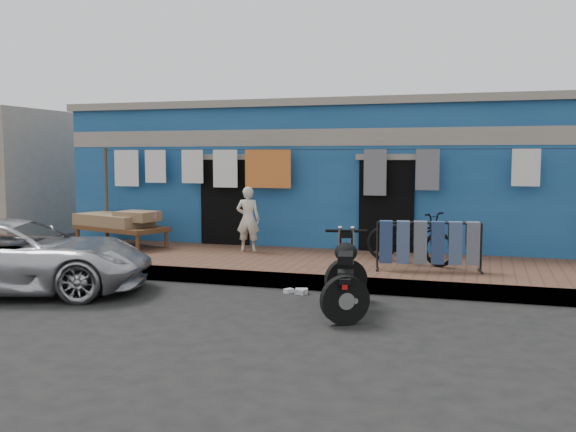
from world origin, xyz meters
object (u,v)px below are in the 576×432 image
object	(u,v)px
bicycle	(410,231)
charpoy	(121,229)
car	(16,255)
seated_person	(248,219)
jeans_rack	(429,245)
motorcycle	(346,273)

from	to	relation	value
bicycle	charpoy	size ratio (longest dim) A/B	0.74
car	seated_person	distance (m)	4.48
bicycle	jeans_rack	xyz separation A→B (m)	(0.39, -0.67, -0.14)
car	motorcycle	bearing A→B (deg)	-106.80
jeans_rack	charpoy	bearing A→B (deg)	170.83
car	bicycle	bearing A→B (deg)	-81.08
car	seated_person	world-z (taller)	seated_person
car	charpoy	size ratio (longest dim) A/B	1.79
motorcycle	charpoy	distance (m)	6.48
seated_person	car	bearing A→B (deg)	49.11
bicycle	charpoy	bearing A→B (deg)	110.27
seated_person	motorcycle	size ratio (longest dim) A/B	0.73
bicycle	motorcycle	size ratio (longest dim) A/B	0.99
motorcycle	jeans_rack	xyz separation A→B (m)	(0.93, 2.24, 0.13)
car	charpoy	bearing A→B (deg)	-14.74
jeans_rack	car	bearing A→B (deg)	-157.73
car	seated_person	bearing A→B (deg)	-54.32
bicycle	car	bearing A→B (deg)	142.77
car	motorcycle	world-z (taller)	car
motorcycle	seated_person	bearing A→B (deg)	117.26
seated_person	bicycle	size ratio (longest dim) A/B	0.74
bicycle	seated_person	bearing A→B (deg)	105.35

